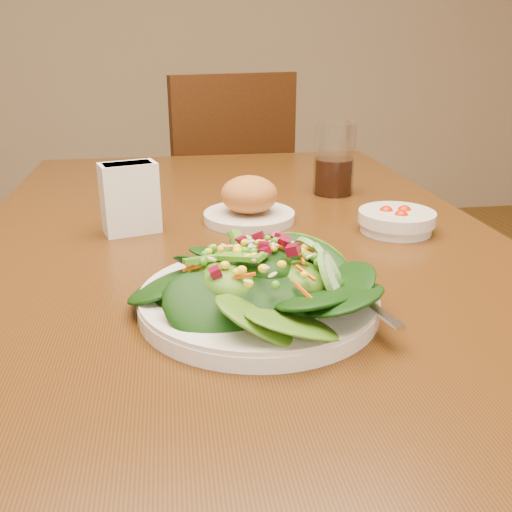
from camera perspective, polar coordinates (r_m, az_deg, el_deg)
dining_table at (r=1.01m, az=-1.92°, el=-3.15°), size 0.90×1.40×0.75m
chair_far at (r=2.03m, az=-3.53°, el=5.14°), size 0.55×0.56×0.96m
salad_plate at (r=0.70m, az=1.07°, el=-2.97°), size 0.30×0.29×0.09m
bread_plate at (r=1.04m, az=-0.69°, el=5.33°), size 0.17×0.17×0.08m
tomato_bowl at (r=1.01m, az=13.86°, el=3.45°), size 0.13×0.13×0.04m
drinking_glass at (r=1.23m, az=7.80°, el=9.11°), size 0.09×0.09×0.15m
napkin_holder at (r=0.99m, az=-12.50°, el=5.85°), size 0.10×0.07×0.12m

